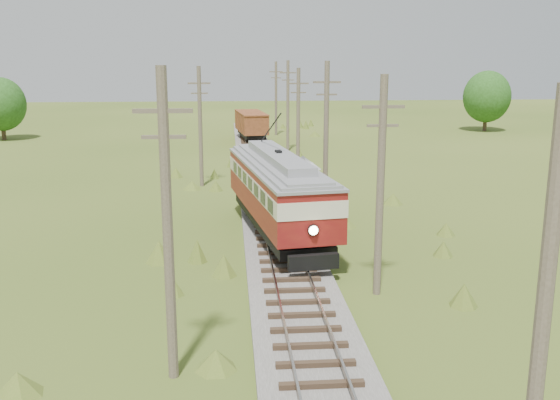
{
  "coord_description": "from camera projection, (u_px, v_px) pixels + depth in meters",
  "views": [
    {
      "loc": [
        -2.43,
        -4.97,
        9.21
      ],
      "look_at": [
        0.0,
        24.89,
        2.32
      ],
      "focal_mm": 40.0,
      "sensor_mm": 36.0,
      "label": 1
    }
  ],
  "objects": [
    {
      "name": "railbed_main",
      "position": [
        269.0,
        201.0,
        40.06
      ],
      "size": [
        3.6,
        96.0,
        0.57
      ],
      "color": "#605B54",
      "rests_on": "ground"
    },
    {
      "name": "streetcar",
      "position": [
        278.0,
        187.0,
        31.61
      ],
      "size": [
        4.88,
        13.27,
        6.01
      ],
      "rotation": [
        0.0,
        0.0,
        0.14
      ],
      "color": "black",
      "rests_on": "ground"
    },
    {
      "name": "gondola",
      "position": [
        251.0,
        123.0,
        68.84
      ],
      "size": [
        3.57,
        8.47,
        2.73
      ],
      "rotation": [
        0.0,
        0.0,
        0.11
      ],
      "color": "black",
      "rests_on": "ground"
    },
    {
      "name": "gravel_pile",
      "position": [
        304.0,
        162.0,
        52.9
      ],
      "size": [
        2.85,
        3.02,
        1.04
      ],
      "color": "gray",
      "rests_on": "ground"
    },
    {
      "name": "utility_pole_r_1",
      "position": [
        542.0,
        331.0,
        11.2
      ],
      "size": [
        0.3,
        0.3,
        8.8
      ],
      "color": "brown",
      "rests_on": "ground"
    },
    {
      "name": "utility_pole_r_2",
      "position": [
        380.0,
        185.0,
        23.83
      ],
      "size": [
        1.6,
        0.3,
        8.6
      ],
      "color": "brown",
      "rests_on": "ground"
    },
    {
      "name": "utility_pole_r_3",
      "position": [
        326.0,
        137.0,
        36.41
      ],
      "size": [
        1.6,
        0.3,
        9.0
      ],
      "color": "brown",
      "rests_on": "ground"
    },
    {
      "name": "utility_pole_r_4",
      "position": [
        298.0,
        121.0,
        49.09
      ],
      "size": [
        1.6,
        0.3,
        8.4
      ],
      "color": "brown",
      "rests_on": "ground"
    },
    {
      "name": "utility_pole_r_5",
      "position": [
        288.0,
        105.0,
        61.69
      ],
      "size": [
        1.6,
        0.3,
        8.9
      ],
      "color": "brown",
      "rests_on": "ground"
    },
    {
      "name": "utility_pole_r_6",
      "position": [
        276.0,
        98.0,
        74.32
      ],
      "size": [
        1.6,
        0.3,
        8.7
      ],
      "color": "brown",
      "rests_on": "ground"
    },
    {
      "name": "utility_pole_l_a",
      "position": [
        168.0,
        225.0,
        17.37
      ],
      "size": [
        1.6,
        0.3,
        9.0
      ],
      "color": "brown",
      "rests_on": "ground"
    },
    {
      "name": "utility_pole_l_b",
      "position": [
        200.0,
        125.0,
        44.59
      ],
      "size": [
        1.6,
        0.3,
        8.6
      ],
      "color": "brown",
      "rests_on": "ground"
    },
    {
      "name": "tree_mid_a",
      "position": [
        1.0,
        104.0,
        70.01
      ],
      "size": [
        5.46,
        5.46,
        7.03
      ],
      "color": "#38281C",
      "rests_on": "ground"
    },
    {
      "name": "tree_mid_b",
      "position": [
        487.0,
        97.0,
        78.42
      ],
      "size": [
        5.88,
        5.88,
        7.57
      ],
      "color": "#38281C",
      "rests_on": "ground"
    }
  ]
}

